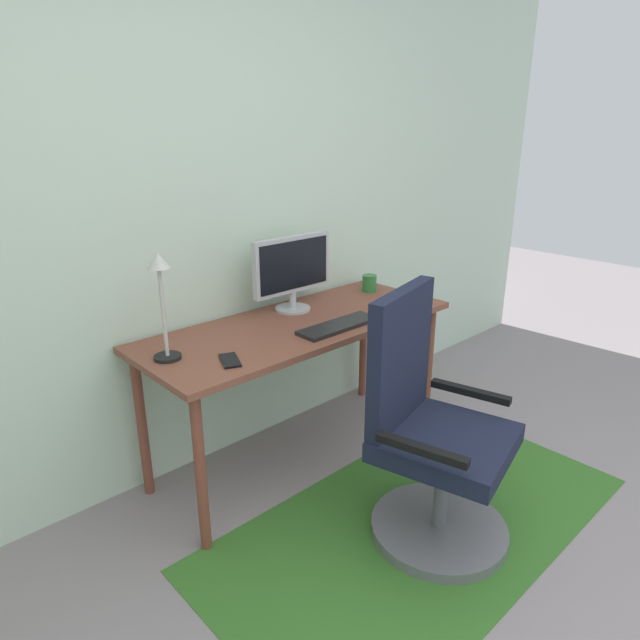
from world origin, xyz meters
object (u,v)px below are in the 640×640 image
desk (300,336)px  keyboard (339,326)px  monitor (292,268)px  cell_phone (230,360)px  desk_lamp (161,290)px  office_chair (430,446)px  computer_mouse (389,309)px  coffee_cup (369,283)px

desk → keyboard: 0.21m
desk → monitor: 0.35m
monitor → cell_phone: monitor is taller
desk_lamp → desk: bearing=-2.8°
desk_lamp → keyboard: bearing=-15.5°
desk_lamp → office_chair: 1.23m
desk → keyboard: bearing=-64.3°
desk_lamp → cell_phone: bearing=-49.3°
cell_phone → desk_lamp: size_ratio=0.32×
computer_mouse → desk: bearing=155.5°
office_chair → computer_mouse: bearing=40.6°
cell_phone → office_chair: bearing=-26.8°
cell_phone → desk_lamp: 0.38m
cell_phone → coffee_cup: bearing=37.4°
keyboard → cell_phone: 0.60m
cell_phone → desk: bearing=40.8°
cell_phone → desk_lamp: bearing=153.9°
monitor → keyboard: (-0.01, -0.34, -0.21)m
monitor → desk_lamp: size_ratio=1.07×
computer_mouse → desk_lamp: (-1.10, 0.23, 0.27)m
desk → cell_phone: 0.54m
coffee_cup → office_chair: (-0.62, -0.91, -0.37)m
coffee_cup → desk_lamp: size_ratio=0.21×
computer_mouse → office_chair: office_chair is taller
desk → office_chair: size_ratio=1.52×
cell_phone → monitor: bearing=51.4°
coffee_cup → desk_lamp: (-1.31, -0.09, 0.24)m
coffee_cup → cell_phone: coffee_cup is taller
keyboard → desk_lamp: size_ratio=0.99×
desk → coffee_cup: bearing=11.3°
desk → coffee_cup: size_ratio=16.84×
monitor → keyboard: size_ratio=1.08×
monitor → computer_mouse: size_ratio=4.49×
cell_phone → office_chair: size_ratio=0.14×
desk_lamp → coffee_cup: bearing=4.1°
keyboard → coffee_cup: bearing=29.1°
monitor → office_chair: 1.10m
monitor → coffee_cup: 0.56m
desk → office_chair: bearing=-89.2°
keyboard → computer_mouse: (0.34, -0.02, 0.01)m
coffee_cup → desk: bearing=-168.7°
monitor → cell_phone: (-0.61, -0.33, -0.21)m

